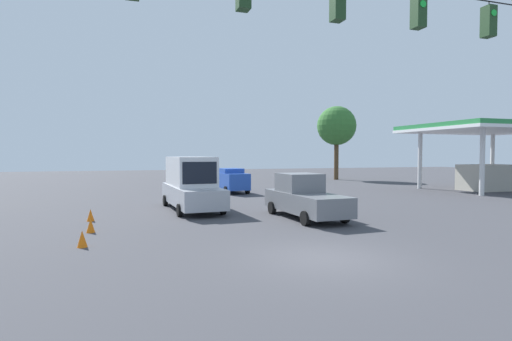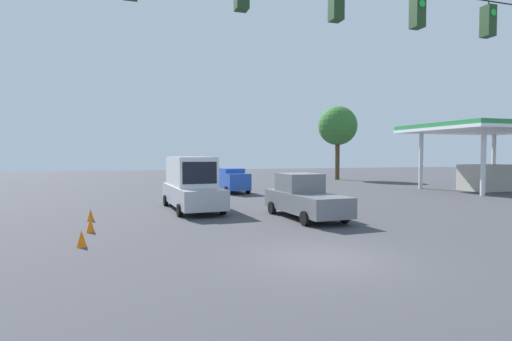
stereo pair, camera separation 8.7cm
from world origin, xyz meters
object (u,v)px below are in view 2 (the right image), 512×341
box_truck_silver_withflow_mid (191,184)px  traffic_cone_second (90,225)px  tree_horizon_left (338,126)px  traffic_cone_third (91,215)px  gas_station (490,143)px  sedan_blue_oncoming_deep (232,180)px  pickup_truck_grey_crossing_near (304,198)px  overhead_signal_span (338,63)px  traffic_cone_nearest (82,239)px

box_truck_silver_withflow_mid → traffic_cone_second: bearing=48.5°
tree_horizon_left → traffic_cone_third: bearing=42.1°
gas_station → sedan_blue_oncoming_deep: bearing=-12.8°
traffic_cone_third → gas_station: 31.79m
pickup_truck_grey_crossing_near → gas_station: bearing=-157.9°
overhead_signal_span → pickup_truck_grey_crossing_near: size_ratio=4.19×
box_truck_silver_withflow_mid → traffic_cone_nearest: box_truck_silver_withflow_mid is taller
pickup_truck_grey_crossing_near → traffic_cone_second: size_ratio=10.08×
sedan_blue_oncoming_deep → tree_horizon_left: size_ratio=0.49×
overhead_signal_span → traffic_cone_nearest: bearing=-32.2°
overhead_signal_span → traffic_cone_second: overhead_signal_span is taller
pickup_truck_grey_crossing_near → gas_station: (-21.15, -8.58, 3.10)m
box_truck_silver_withflow_mid → traffic_cone_second: box_truck_silver_withflow_mid is taller
box_truck_silver_withflow_mid → tree_horizon_left: tree_horizon_left is taller
pickup_truck_grey_crossing_near → traffic_cone_third: (9.74, -2.11, -0.70)m
traffic_cone_second → sedan_blue_oncoming_deep: bearing=-123.3°
pickup_truck_grey_crossing_near → traffic_cone_third: size_ratio=10.08×
overhead_signal_span → box_truck_silver_withflow_mid: bearing=-80.2°
gas_station → box_truck_silver_withflow_mid: bearing=8.7°
traffic_cone_third → tree_horizon_left: tree_horizon_left is taller
overhead_signal_span → tree_horizon_left: size_ratio=2.66×
traffic_cone_third → overhead_signal_span: bearing=125.9°
sedan_blue_oncoming_deep → traffic_cone_third: size_ratio=7.81×
traffic_cone_nearest → traffic_cone_third: (0.17, -5.47, 0.00)m
sedan_blue_oncoming_deep → overhead_signal_span: bearing=83.4°
sedan_blue_oncoming_deep → gas_station: (-21.32, 4.85, 3.06)m
sedan_blue_oncoming_deep → traffic_cone_second: 17.04m
box_truck_silver_withflow_mid → tree_horizon_left: (-20.97, -20.98, 5.07)m
overhead_signal_span → pickup_truck_grey_crossing_near: (-2.60, -7.75, -4.57)m
box_truck_silver_withflow_mid → traffic_cone_third: box_truck_silver_withflow_mid is taller
traffic_cone_nearest → tree_horizon_left: (-25.82, -28.97, 6.23)m
traffic_cone_second → gas_station: gas_station is taller
box_truck_silver_withflow_mid → traffic_cone_second: size_ratio=12.45×
overhead_signal_span → box_truck_silver_withflow_mid: (2.13, -12.38, -4.10)m
sedan_blue_oncoming_deep → traffic_cone_nearest: bearing=60.7°
sedan_blue_oncoming_deep → pickup_truck_grey_crossing_near: size_ratio=0.77×
traffic_cone_second → tree_horizon_left: 37.40m
overhead_signal_span → traffic_cone_nearest: (6.97, -4.40, -5.26)m
pickup_truck_grey_crossing_near → tree_horizon_left: (-16.25, -25.61, 5.53)m
pickup_truck_grey_crossing_near → traffic_cone_second: (9.52, 0.79, -0.70)m
box_truck_silver_withflow_mid → gas_station: (-25.88, -3.95, 2.63)m
sedan_blue_oncoming_deep → gas_station: size_ratio=0.36×
traffic_cone_second → traffic_cone_third: size_ratio=1.00×
box_truck_silver_withflow_mid → pickup_truck_grey_crossing_near: bearing=135.6°
box_truck_silver_withflow_mid → pickup_truck_grey_crossing_near: (-4.73, 4.63, -0.46)m
sedan_blue_oncoming_deep → pickup_truck_grey_crossing_near: pickup_truck_grey_crossing_near is taller
traffic_cone_nearest → box_truck_silver_withflow_mid: bearing=-121.3°
box_truck_silver_withflow_mid → traffic_cone_third: bearing=26.6°
box_truck_silver_withflow_mid → traffic_cone_nearest: 9.41m
sedan_blue_oncoming_deep → traffic_cone_second: sedan_blue_oncoming_deep is taller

